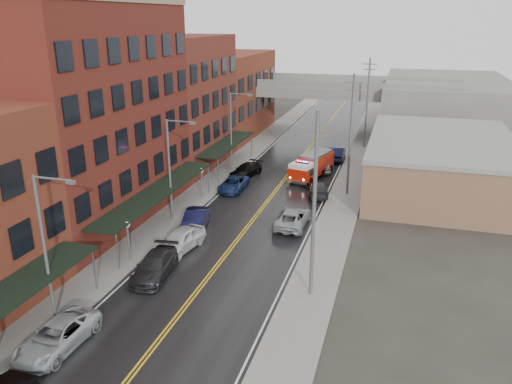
# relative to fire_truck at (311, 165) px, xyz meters

# --- Properties ---
(road) EXTENTS (11.00, 160.00, 0.02)m
(road) POSITION_rel_fire_truck_xyz_m (-2.68, -9.70, -1.43)
(road) COLOR black
(road) RESTS_ON ground
(sidewalk_left) EXTENTS (3.00, 160.00, 0.15)m
(sidewalk_left) POSITION_rel_fire_truck_xyz_m (-9.98, -9.70, -1.36)
(sidewalk_left) COLOR slate
(sidewalk_left) RESTS_ON ground
(sidewalk_right) EXTENTS (3.00, 160.00, 0.15)m
(sidewalk_right) POSITION_rel_fire_truck_xyz_m (4.62, -9.70, -1.36)
(sidewalk_right) COLOR slate
(sidewalk_right) RESTS_ON ground
(curb_left) EXTENTS (0.30, 160.00, 0.15)m
(curb_left) POSITION_rel_fire_truck_xyz_m (-8.33, -9.70, -1.36)
(curb_left) COLOR gray
(curb_left) RESTS_ON ground
(curb_right) EXTENTS (0.30, 160.00, 0.15)m
(curb_right) POSITION_rel_fire_truck_xyz_m (2.97, -9.70, -1.36)
(curb_right) COLOR gray
(curb_right) RESTS_ON ground
(brick_building_b) EXTENTS (9.00, 20.00, 18.00)m
(brick_building_b) POSITION_rel_fire_truck_xyz_m (-15.98, -16.70, 7.56)
(brick_building_b) COLOR #5E2418
(brick_building_b) RESTS_ON ground
(brick_building_c) EXTENTS (9.00, 15.00, 15.00)m
(brick_building_c) POSITION_rel_fire_truck_xyz_m (-15.98, 0.80, 6.06)
(brick_building_c) COLOR maroon
(brick_building_c) RESTS_ON ground
(brick_building_far) EXTENTS (9.00, 20.00, 12.00)m
(brick_building_far) POSITION_rel_fire_truck_xyz_m (-15.98, 18.30, 4.56)
(brick_building_far) COLOR brown
(brick_building_far) RESTS_ON ground
(tan_building) EXTENTS (14.00, 22.00, 5.00)m
(tan_building) POSITION_rel_fire_truck_xyz_m (13.32, 0.30, 1.06)
(tan_building) COLOR brown
(tan_building) RESTS_ON ground
(right_far_block) EXTENTS (18.00, 30.00, 8.00)m
(right_far_block) POSITION_rel_fire_truck_xyz_m (15.32, 30.30, 2.56)
(right_far_block) COLOR slate
(right_far_block) RESTS_ON ground
(awning_1) EXTENTS (2.60, 18.00, 3.09)m
(awning_1) POSITION_rel_fire_truck_xyz_m (-10.18, -16.70, 1.55)
(awning_1) COLOR black
(awning_1) RESTS_ON ground
(awning_2) EXTENTS (2.60, 13.00, 3.09)m
(awning_2) POSITION_rel_fire_truck_xyz_m (-10.17, 0.80, 1.55)
(awning_2) COLOR black
(awning_2) RESTS_ON ground
(globe_lamp_1) EXTENTS (0.44, 0.44, 3.12)m
(globe_lamp_1) POSITION_rel_fire_truck_xyz_m (-9.08, -23.70, 0.87)
(globe_lamp_1) COLOR #59595B
(globe_lamp_1) RESTS_ON ground
(globe_lamp_2) EXTENTS (0.44, 0.44, 3.12)m
(globe_lamp_2) POSITION_rel_fire_truck_xyz_m (-9.08, -9.70, 0.87)
(globe_lamp_2) COLOR #59595B
(globe_lamp_2) RESTS_ON ground
(street_lamp_0) EXTENTS (2.64, 0.22, 9.00)m
(street_lamp_0) POSITION_rel_fire_truck_xyz_m (-9.23, -31.70, 3.75)
(street_lamp_0) COLOR #59595B
(street_lamp_0) RESTS_ON ground
(street_lamp_1) EXTENTS (2.64, 0.22, 9.00)m
(street_lamp_1) POSITION_rel_fire_truck_xyz_m (-9.23, -15.70, 3.75)
(street_lamp_1) COLOR #59595B
(street_lamp_1) RESTS_ON ground
(street_lamp_2) EXTENTS (2.64, 0.22, 9.00)m
(street_lamp_2) POSITION_rel_fire_truck_xyz_m (-9.23, 0.30, 3.75)
(street_lamp_2) COLOR #59595B
(street_lamp_2) RESTS_ON ground
(utility_pole_0) EXTENTS (1.80, 0.24, 12.00)m
(utility_pole_0) POSITION_rel_fire_truck_xyz_m (4.52, -24.70, 4.87)
(utility_pole_0) COLOR #59595B
(utility_pole_0) RESTS_ON ground
(utility_pole_1) EXTENTS (1.80, 0.24, 12.00)m
(utility_pole_1) POSITION_rel_fire_truck_xyz_m (4.52, -4.70, 4.87)
(utility_pole_1) COLOR #59595B
(utility_pole_1) RESTS_ON ground
(utility_pole_2) EXTENTS (1.80, 0.24, 12.00)m
(utility_pole_2) POSITION_rel_fire_truck_xyz_m (4.52, 15.30, 4.87)
(utility_pole_2) COLOR #59595B
(utility_pole_2) RESTS_ON ground
(overpass) EXTENTS (40.00, 10.00, 7.50)m
(overpass) POSITION_rel_fire_truck_xyz_m (-2.68, 22.30, 4.55)
(overpass) COLOR slate
(overpass) RESTS_ON ground
(fire_truck) EXTENTS (4.30, 7.63, 2.66)m
(fire_truck) POSITION_rel_fire_truck_xyz_m (0.00, 0.00, 0.00)
(fire_truck) COLOR #B71908
(fire_truck) RESTS_ON ground
(parked_car_left_2) EXTENTS (2.67, 5.40, 1.47)m
(parked_car_left_2) POSITION_rel_fire_truck_xyz_m (-7.60, -33.90, -0.70)
(parked_car_left_2) COLOR #A8ABB0
(parked_car_left_2) RESTS_ON ground
(parked_car_left_3) EXTENTS (2.74, 5.50, 1.54)m
(parked_car_left_3) POSITION_rel_fire_truck_xyz_m (-6.28, -25.18, -0.67)
(parked_car_left_3) COLOR black
(parked_car_left_3) RESTS_ON ground
(parked_car_left_4) EXTENTS (2.79, 5.18, 1.67)m
(parked_car_left_4) POSITION_rel_fire_truck_xyz_m (-6.28, -20.91, -0.60)
(parked_car_left_4) COLOR silver
(parked_car_left_4) RESTS_ON ground
(parked_car_left_5) EXTENTS (2.54, 5.13, 1.62)m
(parked_car_left_5) POSITION_rel_fire_truck_xyz_m (-6.76, -16.90, -0.63)
(parked_car_left_5) COLOR black
(parked_car_left_5) RESTS_ON ground
(parked_car_left_6) EXTENTS (2.34, 4.95, 1.37)m
(parked_car_left_6) POSITION_rel_fire_truck_xyz_m (-6.92, -6.50, -0.76)
(parked_car_left_6) COLOR navy
(parked_car_left_6) RESTS_ON ground
(parked_car_left_7) EXTENTS (3.16, 5.25, 1.42)m
(parked_car_left_7) POSITION_rel_fire_truck_xyz_m (-7.11, -1.62, -0.73)
(parked_car_left_7) COLOR black
(parked_car_left_7) RESTS_ON ground
(parked_car_right_0) EXTENTS (2.56, 5.46, 1.51)m
(parked_car_right_0) POSITION_rel_fire_truck_xyz_m (0.92, -13.89, -0.68)
(parked_car_right_0) COLOR #919498
(parked_car_right_0) RESTS_ON ground
(parked_car_right_1) EXTENTS (2.76, 5.17, 1.42)m
(parked_car_right_1) POSITION_rel_fire_truck_xyz_m (1.74, -5.50, -0.73)
(parked_car_right_1) COLOR #29292B
(parked_car_right_1) RESTS_ON ground
(parked_car_right_2) EXTENTS (2.38, 4.46, 1.44)m
(parked_car_right_2) POSITION_rel_fire_truck_xyz_m (0.92, 2.86, -0.72)
(parked_car_right_2) COLOR #B2B2B2
(parked_car_right_2) RESTS_ON ground
(parked_car_right_3) EXTENTS (1.91, 5.14, 1.68)m
(parked_car_right_3) POSITION_rel_fire_truck_xyz_m (1.76, 8.10, -0.60)
(parked_car_right_3) COLOR black
(parked_car_right_3) RESTS_ON ground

